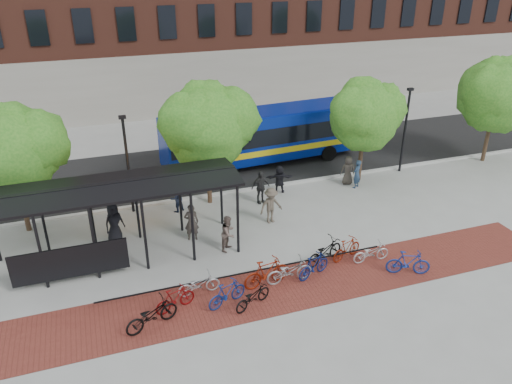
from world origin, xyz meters
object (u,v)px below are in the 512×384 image
object	(u,v)px
bus	(263,133)
bike_5	(267,272)
tree_b	(208,122)
bike_8	(325,251)
lamp_post_right	(405,128)
pedestrian_5	(280,179)
pedestrian_6	(348,170)
bike_3	(227,293)
pedestrian_8	(228,233)
bike_2	(199,284)
bike_7	(314,266)
bike_0	(152,315)
pedestrian_1	(192,222)
tree_c	(366,112)
bike_11	(408,263)
bike_6	(289,271)
bike_9	(347,249)
tree_d	(498,91)
bike_10	(371,253)
bus_shelter	(110,196)
pedestrian_7	(357,174)
pedestrian_2	(177,198)
bike_4	(253,297)
lamp_post_left	(128,162)
pedestrian_0	(114,223)
pedestrian_4	(260,187)
bike_1	(175,299)
tree_a	(13,147)

from	to	relation	value
bus	bike_5	bearing A→B (deg)	-112.87
tree_b	bike_8	world-z (taller)	tree_b
lamp_post_right	bike_8	distance (m)	11.67
pedestrian_5	pedestrian_6	bearing A→B (deg)	-168.74
bike_3	pedestrian_8	bearing A→B (deg)	-37.75
bus	pedestrian_5	xyz separation A→B (m)	(-0.56, -4.35, -1.14)
bike_2	bike_7	xyz separation A→B (m)	(4.74, -0.41, 0.07)
bus	pedestrian_5	distance (m)	4.53
bike_0	pedestrian_1	size ratio (longest dim) A/B	1.11
tree_c	bike_11	xyz separation A→B (m)	(-2.93, -9.10, -3.51)
bike_6	pedestrian_1	world-z (taller)	pedestrian_1
lamp_post_right	bike_3	distance (m)	16.28
bike_9	pedestrian_6	size ratio (longest dim) A/B	0.99
bike_0	tree_d	bearing A→B (deg)	-88.51
bike_3	bike_10	xyz separation A→B (m)	(6.69, 0.79, -0.07)
bus_shelter	pedestrian_7	xyz separation A→B (m)	(13.44, 2.87, -2.17)
bike_0	pedestrian_8	world-z (taller)	pedestrian_8
bus_shelter	bike_8	world-z (taller)	bus_shelter
pedestrian_2	bike_4	bearing A→B (deg)	74.75
bike_8	pedestrian_8	distance (m)	4.31
lamp_post_left	pedestrian_0	distance (m)	3.41
bike_11	pedestrian_5	world-z (taller)	pedestrian_5
pedestrian_8	pedestrian_4	bearing A→B (deg)	4.86
bike_9	pedestrian_1	distance (m)	7.11
tree_d	bike_1	bearing A→B (deg)	-159.03
tree_a	lamp_post_right	distance (m)	20.96
bus_shelter	bike_10	xyz separation A→B (m)	(10.33, -3.96, -2.56)
bike_1	lamp_post_left	bearing A→B (deg)	-13.09
tree_d	bike_11	xyz separation A→B (m)	(-11.95, -9.10, -3.92)
bike_2	bike_9	world-z (taller)	bike_9
bike_5	bike_7	bearing A→B (deg)	-101.16
bus_shelter	pedestrian_6	size ratio (longest dim) A/B	6.26
tree_d	bike_5	distance (m)	19.83
bike_8	pedestrian_5	size ratio (longest dim) A/B	1.27
bike_0	pedestrian_4	distance (m)	10.55
bike_9	bike_6	bearing A→B (deg)	84.29
pedestrian_4	pedestrian_0	bearing A→B (deg)	-178.19
tree_a	tree_c	xyz separation A→B (m)	(18.00, -0.00, -0.19)
bus	pedestrian_4	distance (m)	5.66
bike_7	pedestrian_0	size ratio (longest dim) A/B	0.88
bus_shelter	bike_7	bearing A→B (deg)	-28.94
bike_1	bike_7	xyz separation A→B (m)	(5.79, 0.25, 0.02)
bus	bike_11	distance (m)	13.51
tree_b	bike_7	world-z (taller)	tree_b
bus	bike_4	xyz separation A→B (m)	(-5.14, -13.24, -1.50)
lamp_post_left	bike_9	bearing A→B (deg)	-42.10
lamp_post_right	bike_6	bearing A→B (deg)	-142.35
bike_6	bike_9	bearing A→B (deg)	-75.78
bike_6	pedestrian_2	bearing A→B (deg)	22.81
bike_2	bike_4	xyz separation A→B (m)	(1.74, -1.42, 0.00)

